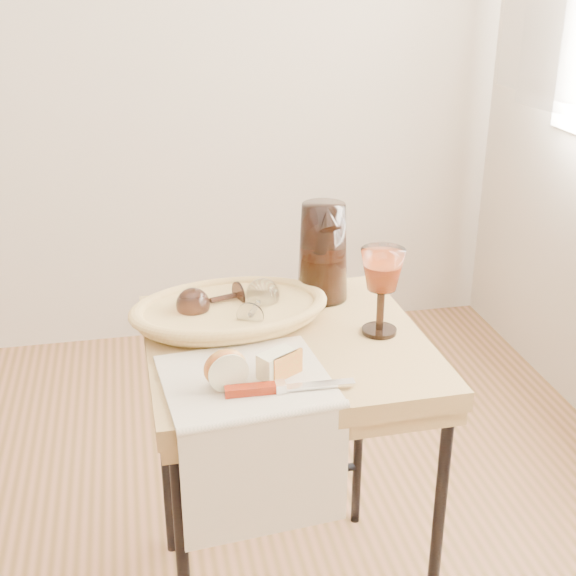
{
  "coord_description": "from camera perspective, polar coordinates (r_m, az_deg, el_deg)",
  "views": [
    {
      "loc": [
        0.38,
        -1.08,
        1.43
      ],
      "look_at": [
        0.65,
        0.26,
        0.83
      ],
      "focal_mm": 48.14,
      "sensor_mm": 36.0,
      "label": 1
    }
  ],
  "objects": [
    {
      "name": "side_table",
      "position": [
        1.76,
        -0.14,
        -14.16
      ],
      "size": [
        0.57,
        0.57,
        0.71
      ],
      "primitive_type": null,
      "rotation": [
        0.0,
        0.0,
        0.02
      ],
      "color": "brown",
      "rests_on": "floor"
    },
    {
      "name": "tea_towel",
      "position": [
        1.42,
        -3.14,
        -6.78
      ],
      "size": [
        0.32,
        0.3,
        0.01
      ],
      "primitive_type": "cube",
      "rotation": [
        0.0,
        0.0,
        0.1
      ],
      "color": "beige",
      "rests_on": "side_table"
    },
    {
      "name": "bread_basket",
      "position": [
        1.63,
        -4.3,
        -1.86
      ],
      "size": [
        0.4,
        0.3,
        0.04
      ],
      "primitive_type": null,
      "rotation": [
        0.0,
        0.0,
        0.12
      ],
      "color": "#BB8047",
      "rests_on": "side_table"
    },
    {
      "name": "goblet_lying_a",
      "position": [
        1.63,
        -5.57,
        -0.9
      ],
      "size": [
        0.13,
        0.1,
        0.07
      ],
      "primitive_type": null,
      "rotation": [
        0.0,
        0.0,
        3.45
      ],
      "color": "#3F2520",
      "rests_on": "bread_basket"
    },
    {
      "name": "goblet_lying_b",
      "position": [
        1.6,
        -2.26,
        -1.16
      ],
      "size": [
        0.12,
        0.14,
        0.07
      ],
      "primitive_type": null,
      "rotation": [
        0.0,
        0.0,
        1.15
      ],
      "color": "white",
      "rests_on": "bread_basket"
    },
    {
      "name": "pitcher",
      "position": [
        1.71,
        2.59,
        2.69
      ],
      "size": [
        0.17,
        0.24,
        0.26
      ],
      "primitive_type": null,
      "rotation": [
        0.0,
        0.0,
        0.04
      ],
      "color": "black",
      "rests_on": "side_table"
    },
    {
      "name": "wine_goblet",
      "position": [
        1.56,
        6.91,
        -0.25
      ],
      "size": [
        0.11,
        0.11,
        0.18
      ],
      "primitive_type": null,
      "rotation": [
        0.0,
        0.0,
        -0.21
      ],
      "color": "white",
      "rests_on": "side_table"
    },
    {
      "name": "apple_half",
      "position": [
        1.38,
        -4.66,
        -5.9
      ],
      "size": [
        0.08,
        0.05,
        0.07
      ],
      "primitive_type": "ellipsoid",
      "rotation": [
        0.0,
        0.0,
        0.16
      ],
      "color": "#B22C1A",
      "rests_on": "tea_towel"
    },
    {
      "name": "apple_wedge",
      "position": [
        1.41,
        -0.82,
        -5.63
      ],
      "size": [
        0.08,
        0.07,
        0.05
      ],
      "primitive_type": "cube",
      "rotation": [
        0.0,
        0.0,
        0.55
      ],
      "color": "beige",
      "rests_on": "tea_towel"
    },
    {
      "name": "table_knife",
      "position": [
        1.37,
        -0.23,
        -7.26
      ],
      "size": [
        0.23,
        0.03,
        0.02
      ],
      "primitive_type": null,
      "rotation": [
        0.0,
        0.0,
        -0.03
      ],
      "color": "silver",
      "rests_on": "tea_towel"
    }
  ]
}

